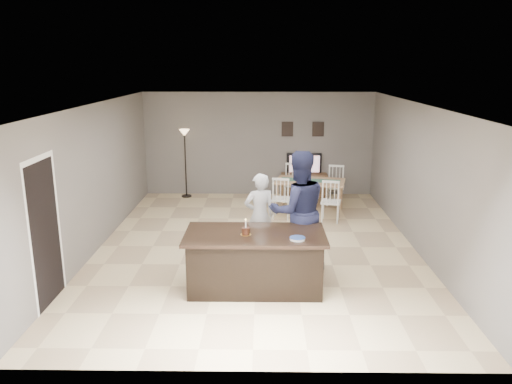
{
  "coord_description": "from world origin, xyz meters",
  "views": [
    {
      "loc": [
        0.11,
        -9.0,
        3.41
      ],
      "look_at": [
        -0.01,
        -0.3,
        1.16
      ],
      "focal_mm": 35.0,
      "sensor_mm": 36.0,
      "label": 1
    }
  ],
  "objects_px": {
    "dining_table": "(310,186)",
    "floor_lamp": "(185,145)",
    "kitchen_island": "(255,260)",
    "woman": "(260,216)",
    "man": "(298,211)",
    "plate_stack": "(297,239)",
    "birthday_cake": "(246,231)",
    "tv_console": "(304,185)",
    "television": "(304,164)"
  },
  "relations": [
    {
      "from": "television",
      "to": "floor_lamp",
      "type": "height_order",
      "value": "floor_lamp"
    },
    {
      "from": "television",
      "to": "birthday_cake",
      "type": "bearing_deg",
      "value": 76.78
    },
    {
      "from": "tv_console",
      "to": "plate_stack",
      "type": "xyz_separation_m",
      "value": [
        -0.57,
        -5.85,
        0.62
      ]
    },
    {
      "from": "plate_stack",
      "to": "dining_table",
      "type": "bearing_deg",
      "value": 82.39
    },
    {
      "from": "tv_console",
      "to": "man",
      "type": "distance_m",
      "value": 4.88
    },
    {
      "from": "kitchen_island",
      "to": "tv_console",
      "type": "xyz_separation_m",
      "value": [
        1.2,
        5.57,
        -0.15
      ]
    },
    {
      "from": "birthday_cake",
      "to": "floor_lamp",
      "type": "height_order",
      "value": "floor_lamp"
    },
    {
      "from": "kitchen_island",
      "to": "birthday_cake",
      "type": "bearing_deg",
      "value": -154.71
    },
    {
      "from": "kitchen_island",
      "to": "birthday_cake",
      "type": "relative_size",
      "value": 8.62
    },
    {
      "from": "kitchen_island",
      "to": "man",
      "type": "distance_m",
      "value": 1.19
    },
    {
      "from": "man",
      "to": "tv_console",
      "type": "bearing_deg",
      "value": -108.12
    },
    {
      "from": "man",
      "to": "dining_table",
      "type": "height_order",
      "value": "man"
    },
    {
      "from": "kitchen_island",
      "to": "plate_stack",
      "type": "relative_size",
      "value": 9.28
    },
    {
      "from": "tv_console",
      "to": "birthday_cake",
      "type": "distance_m",
      "value": 5.83
    },
    {
      "from": "woman",
      "to": "birthday_cake",
      "type": "height_order",
      "value": "woman"
    },
    {
      "from": "birthday_cake",
      "to": "dining_table",
      "type": "xyz_separation_m",
      "value": [
        1.37,
        4.27,
        -0.34
      ]
    },
    {
      "from": "birthday_cake",
      "to": "kitchen_island",
      "type": "bearing_deg",
      "value": 25.29
    },
    {
      "from": "television",
      "to": "birthday_cake",
      "type": "height_order",
      "value": "birthday_cake"
    },
    {
      "from": "birthday_cake",
      "to": "tv_console",
      "type": "bearing_deg",
      "value": 76.62
    },
    {
      "from": "tv_console",
      "to": "birthday_cake",
      "type": "relative_size",
      "value": 4.81
    },
    {
      "from": "kitchen_island",
      "to": "birthday_cake",
      "type": "height_order",
      "value": "birthday_cake"
    },
    {
      "from": "birthday_cake",
      "to": "floor_lamp",
      "type": "relative_size",
      "value": 0.14
    },
    {
      "from": "dining_table",
      "to": "floor_lamp",
      "type": "height_order",
      "value": "floor_lamp"
    },
    {
      "from": "plate_stack",
      "to": "floor_lamp",
      "type": "height_order",
      "value": "floor_lamp"
    },
    {
      "from": "man",
      "to": "dining_table",
      "type": "bearing_deg",
      "value": -110.84
    },
    {
      "from": "tv_console",
      "to": "television",
      "type": "height_order",
      "value": "television"
    },
    {
      "from": "kitchen_island",
      "to": "tv_console",
      "type": "height_order",
      "value": "kitchen_island"
    },
    {
      "from": "kitchen_island",
      "to": "man",
      "type": "xyz_separation_m",
      "value": [
        0.71,
        0.77,
        0.57
      ]
    },
    {
      "from": "plate_stack",
      "to": "birthday_cake",
      "type": "bearing_deg",
      "value": 164.42
    },
    {
      "from": "woman",
      "to": "dining_table",
      "type": "bearing_deg",
      "value": -128.73
    },
    {
      "from": "kitchen_island",
      "to": "plate_stack",
      "type": "bearing_deg",
      "value": -24.13
    },
    {
      "from": "woman",
      "to": "birthday_cake",
      "type": "bearing_deg",
      "value": 65.06
    },
    {
      "from": "kitchen_island",
      "to": "dining_table",
      "type": "relative_size",
      "value": 1.04
    },
    {
      "from": "kitchen_island",
      "to": "woman",
      "type": "height_order",
      "value": "woman"
    },
    {
      "from": "kitchen_island",
      "to": "plate_stack",
      "type": "distance_m",
      "value": 0.83
    },
    {
      "from": "birthday_cake",
      "to": "plate_stack",
      "type": "bearing_deg",
      "value": -15.58
    },
    {
      "from": "tv_console",
      "to": "floor_lamp",
      "type": "distance_m",
      "value": 3.28
    },
    {
      "from": "kitchen_island",
      "to": "dining_table",
      "type": "distance_m",
      "value": 4.38
    },
    {
      "from": "kitchen_island",
      "to": "birthday_cake",
      "type": "distance_m",
      "value": 0.53
    },
    {
      "from": "dining_table",
      "to": "floor_lamp",
      "type": "bearing_deg",
      "value": 169.61
    },
    {
      "from": "kitchen_island",
      "to": "floor_lamp",
      "type": "relative_size",
      "value": 1.21
    },
    {
      "from": "tv_console",
      "to": "dining_table",
      "type": "relative_size",
      "value": 0.58
    },
    {
      "from": "tv_console",
      "to": "woman",
      "type": "xyz_separation_m",
      "value": [
        -1.14,
        -4.25,
        0.47
      ]
    },
    {
      "from": "birthday_cake",
      "to": "plate_stack",
      "type": "distance_m",
      "value": 0.8
    },
    {
      "from": "television",
      "to": "plate_stack",
      "type": "height_order",
      "value": "television"
    },
    {
      "from": "woman",
      "to": "man",
      "type": "distance_m",
      "value": 0.89
    },
    {
      "from": "plate_stack",
      "to": "man",
      "type": "bearing_deg",
      "value": 85.56
    },
    {
      "from": "television",
      "to": "dining_table",
      "type": "height_order",
      "value": "television"
    },
    {
      "from": "kitchen_island",
      "to": "birthday_cake",
      "type": "xyz_separation_m",
      "value": [
        -0.14,
        -0.07,
        0.5
      ]
    },
    {
      "from": "kitchen_island",
      "to": "dining_table",
      "type": "height_order",
      "value": "dining_table"
    }
  ]
}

